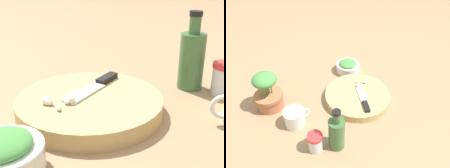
% 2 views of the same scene
% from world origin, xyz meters
% --- Properties ---
extents(ground_plane, '(5.00, 5.00, 0.00)m').
position_xyz_m(ground_plane, '(0.00, 0.00, 0.00)').
color(ground_plane, '#997A56').
extents(cutting_board, '(0.31, 0.31, 0.04)m').
position_xyz_m(cutting_board, '(0.05, -0.08, 0.02)').
color(cutting_board, tan).
rests_on(cutting_board, ground_plane).
extents(chef_knife, '(0.14, 0.15, 0.01)m').
position_xyz_m(chef_knife, '(0.03, -0.13, 0.04)').
color(chef_knife, black).
rests_on(chef_knife, cutting_board).
extents(garlic_cloves, '(0.07, 0.06, 0.02)m').
position_xyz_m(garlic_cloves, '(0.11, -0.06, 0.04)').
color(garlic_cloves, '#EBECCC').
rests_on(garlic_cloves, cutting_board).
extents(herb_bowl, '(0.13, 0.13, 0.07)m').
position_xyz_m(herb_bowl, '(0.20, 0.10, 0.03)').
color(herb_bowl, silver).
rests_on(herb_bowl, ground_plane).
extents(spice_jar, '(0.06, 0.06, 0.08)m').
position_xyz_m(spice_jar, '(-0.28, -0.12, 0.04)').
color(spice_jar, silver).
rests_on(spice_jar, ground_plane).
extents(oil_bottle, '(0.06, 0.06, 0.19)m').
position_xyz_m(oil_bottle, '(-0.22, -0.18, 0.08)').
color(oil_bottle, '#3D6638').
rests_on(oil_bottle, ground_plane).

